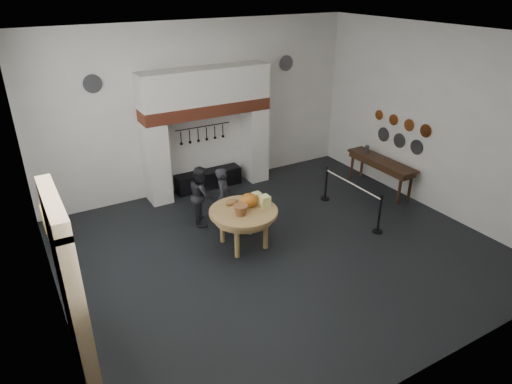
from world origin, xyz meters
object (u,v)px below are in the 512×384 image
work_table (243,212)px  visitor_far (201,195)px  barrier_post_far (326,184)px  side_table (381,161)px  iron_range (208,179)px  visitor_near (224,197)px  barrier_post_near (379,215)px

work_table → visitor_far: visitor_far is taller
work_table → barrier_post_far: barrier_post_far is taller
work_table → barrier_post_far: bearing=16.8°
side_table → barrier_post_far: 1.76m
iron_range → side_table: 4.85m
visitor_near → side_table: 4.68m
barrier_post_near → barrier_post_far: (0.00, 2.00, 0.00)m
visitor_far → barrier_post_near: (3.37, -2.52, -0.28)m
visitor_far → barrier_post_far: bearing=-82.4°
work_table → side_table: (4.69, 0.66, 0.03)m
visitor_near → barrier_post_far: visitor_near is taller
work_table → barrier_post_near: bearing=-20.0°
work_table → side_table: size_ratio=0.68×
work_table → visitor_near: (0.03, 1.03, -0.10)m
barrier_post_far → barrier_post_near: bearing=-90.0°
side_table → visitor_near: bearing=175.5°
work_table → barrier_post_near: barrier_post_near is taller
visitor_near → barrier_post_far: bearing=-57.0°
barrier_post_near → work_table: bearing=160.0°
iron_range → visitor_near: visitor_near is taller
side_table → iron_range: bearing=148.5°
visitor_far → barrier_post_far: 3.42m
iron_range → barrier_post_near: (2.41, -4.27, 0.20)m
visitor_near → barrier_post_near: size_ratio=1.65×
work_table → visitor_near: 1.03m
side_table → visitor_far: bearing=171.4°
work_table → visitor_far: 1.48m
visitor_far → barrier_post_near: 4.22m
barrier_post_near → barrier_post_far: bearing=90.0°
visitor_far → barrier_post_near: visitor_far is taller
iron_range → barrier_post_far: size_ratio=2.11×
iron_range → work_table: bearing=-100.5°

